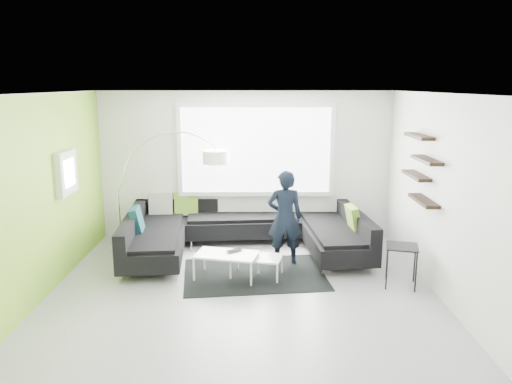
# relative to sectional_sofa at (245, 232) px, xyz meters

# --- Properties ---
(ground) EXTENTS (5.50, 5.50, 0.00)m
(ground) POSITION_rel_sectional_sofa_xyz_m (-0.01, -1.48, -0.39)
(ground) COLOR gray
(ground) RESTS_ON ground
(room_shell) EXTENTS (5.54, 5.04, 2.82)m
(room_shell) POSITION_rel_sectional_sofa_xyz_m (0.03, -1.28, 1.42)
(room_shell) COLOR silver
(room_shell) RESTS_ON ground
(sectional_sofa) EXTENTS (4.25, 2.83, 0.88)m
(sectional_sofa) POSITION_rel_sectional_sofa_xyz_m (0.00, 0.00, 0.00)
(sectional_sofa) COLOR black
(sectional_sofa) RESTS_ON ground
(rug) EXTENTS (2.33, 1.81, 0.01)m
(rug) POSITION_rel_sectional_sofa_xyz_m (0.15, -1.01, -0.38)
(rug) COLOR black
(rug) RESTS_ON ground
(coffee_table) EXTENTS (1.32, 0.95, 0.39)m
(coffee_table) POSITION_rel_sectional_sofa_xyz_m (-0.04, -1.12, -0.19)
(coffee_table) COLOR white
(coffee_table) RESTS_ON ground
(arc_lamp) EXTENTS (1.95, 0.48, 2.12)m
(arc_lamp) POSITION_rel_sectional_sofa_xyz_m (-2.24, 0.22, 0.67)
(arc_lamp) COLOR white
(arc_lamp) RESTS_ON ground
(side_table) EXTENTS (0.55, 0.55, 0.61)m
(side_table) POSITION_rel_sectional_sofa_xyz_m (2.31, -1.45, -0.08)
(side_table) COLOR black
(side_table) RESTS_ON ground
(person) EXTENTS (0.59, 0.41, 1.57)m
(person) POSITION_rel_sectional_sofa_xyz_m (0.66, -0.49, 0.40)
(person) COLOR black
(person) RESTS_ON ground
(laptop) EXTENTS (0.46, 0.46, 0.02)m
(laptop) POSITION_rel_sectional_sofa_xyz_m (-0.12, -1.07, 0.02)
(laptop) COLOR black
(laptop) RESTS_ON coffee_table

